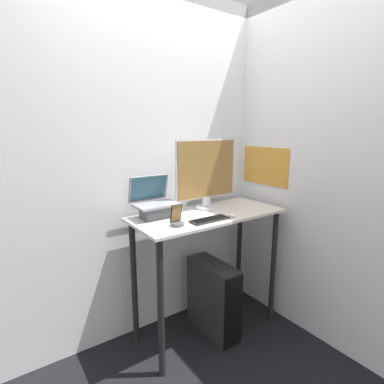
{
  "coord_description": "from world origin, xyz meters",
  "views": [
    {
      "loc": [
        -1.32,
        -1.44,
        1.59
      ],
      "look_at": [
        -0.15,
        0.25,
        1.15
      ],
      "focal_mm": 28.0,
      "sensor_mm": 36.0,
      "label": 1
    }
  ],
  "objects": [
    {
      "name": "ground_plane",
      "position": [
        0.0,
        0.0,
        0.0
      ],
      "size": [
        12.0,
        12.0,
        0.0
      ],
      "primitive_type": "plane",
      "color": "black"
    },
    {
      "name": "wall_side_right",
      "position": [
        0.66,
        0.0,
        1.3
      ],
      "size": [
        0.06,
        6.0,
        2.6
      ],
      "color": "silver",
      "rests_on": "ground_plane"
    },
    {
      "name": "desk",
      "position": [
        0.0,
        0.25,
        0.78
      ],
      "size": [
        1.16,
        0.51,
        0.97
      ],
      "color": "beige",
      "rests_on": "ground_plane"
    },
    {
      "name": "wall_back",
      "position": [
        0.0,
        0.59,
        1.3
      ],
      "size": [
        6.0,
        0.05,
        2.6
      ],
      "color": "silver",
      "rests_on": "ground_plane"
    },
    {
      "name": "computer_tower",
      "position": [
        0.02,
        0.2,
        0.29
      ],
      "size": [
        0.18,
        0.47,
        0.58
      ],
      "color": "black",
      "rests_on": "ground_plane"
    },
    {
      "name": "keyboard",
      "position": [
        -0.11,
        0.1,
        0.98
      ],
      "size": [
        0.29,
        0.1,
        0.02
      ],
      "color": "black",
      "rests_on": "desk"
    },
    {
      "name": "cell_phone",
      "position": [
        -0.35,
        0.14,
        1.01
      ],
      "size": [
        0.09,
        0.09,
        0.14
      ],
      "color": "#4C4C51",
      "rests_on": "desk"
    },
    {
      "name": "mouse",
      "position": [
        0.08,
        0.08,
        0.98
      ],
      "size": [
        0.04,
        0.06,
        0.03
      ],
      "color": "white",
      "rests_on": "desk"
    },
    {
      "name": "monitor",
      "position": [
        0.07,
        0.38,
        1.24
      ],
      "size": [
        0.55,
        0.18,
        0.54
      ],
      "color": "silver",
      "rests_on": "desk"
    },
    {
      "name": "laptop",
      "position": [
        -0.37,
        0.4,
        1.05
      ],
      "size": [
        0.3,
        0.24,
        0.29
      ],
      "color": "#4C4C51",
      "rests_on": "desk"
    }
  ]
}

